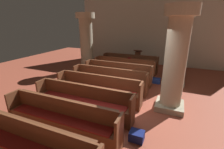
% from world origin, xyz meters
% --- Properties ---
extents(ground_plane, '(19.20, 19.20, 0.00)m').
position_xyz_m(ground_plane, '(0.00, 0.00, 0.00)').
color(ground_plane, '#9E4733').
extents(back_wall, '(10.00, 0.16, 4.50)m').
position_xyz_m(back_wall, '(0.00, 6.08, 2.25)').
color(back_wall, beige).
rests_on(back_wall, ground).
extents(pew_row_0, '(3.13, 0.47, 0.91)m').
position_xyz_m(pew_row_0, '(-0.97, 4.02, 0.49)').
color(pew_row_0, brown).
rests_on(pew_row_0, ground).
extents(pew_row_1, '(3.13, 0.46, 0.91)m').
position_xyz_m(pew_row_1, '(-0.97, 3.03, 0.49)').
color(pew_row_1, brown).
rests_on(pew_row_1, ground).
extents(pew_row_2, '(3.13, 0.46, 0.91)m').
position_xyz_m(pew_row_2, '(-0.97, 2.05, 0.49)').
color(pew_row_2, brown).
rests_on(pew_row_2, ground).
extents(pew_row_3, '(3.13, 0.47, 0.91)m').
position_xyz_m(pew_row_3, '(-0.97, 1.06, 0.49)').
color(pew_row_3, brown).
rests_on(pew_row_3, ground).
extents(pew_row_4, '(3.13, 0.46, 0.91)m').
position_xyz_m(pew_row_4, '(-0.97, 0.08, 0.49)').
color(pew_row_4, brown).
rests_on(pew_row_4, ground).
extents(pew_row_5, '(3.13, 0.46, 0.91)m').
position_xyz_m(pew_row_5, '(-0.97, -0.90, 0.49)').
color(pew_row_5, brown).
rests_on(pew_row_5, ground).
extents(pew_row_6, '(3.13, 0.47, 0.91)m').
position_xyz_m(pew_row_6, '(-0.97, -1.89, 0.49)').
color(pew_row_6, brown).
rests_on(pew_row_6, ground).
extents(pew_row_7, '(3.13, 0.46, 0.91)m').
position_xyz_m(pew_row_7, '(-0.97, -2.87, 0.49)').
color(pew_row_7, brown).
rests_on(pew_row_7, ground).
extents(pillar_aisle_side, '(1.02, 1.02, 3.15)m').
position_xyz_m(pillar_aisle_side, '(1.44, 2.93, 1.64)').
color(pillar_aisle_side, tan).
rests_on(pillar_aisle_side, ground).
extents(pillar_far_side, '(1.02, 1.02, 3.15)m').
position_xyz_m(pillar_far_side, '(-3.32, 3.29, 1.64)').
color(pillar_far_side, tan).
rests_on(pillar_far_side, ground).
extents(pillar_aisle_rear, '(0.93, 0.93, 3.15)m').
position_xyz_m(pillar_aisle_rear, '(1.44, 0.50, 1.64)').
color(pillar_aisle_rear, tan).
rests_on(pillar_aisle_rear, ground).
extents(lectern, '(0.48, 0.45, 1.08)m').
position_xyz_m(lectern, '(-0.75, 4.94, 0.45)').
color(lectern, '#562B1A').
rests_on(lectern, ground).
extents(hymn_book, '(0.16, 0.18, 0.03)m').
position_xyz_m(hymn_book, '(-0.77, 3.23, 0.92)').
color(hymn_book, maroon).
rests_on(hymn_book, pew_row_1).
extents(kneeler_box_blue, '(0.38, 0.31, 0.21)m').
position_xyz_m(kneeler_box_blue, '(0.72, 2.63, 0.11)').
color(kneeler_box_blue, navy).
rests_on(kneeler_box_blue, ground).
extents(kneeler_box_navy, '(0.34, 0.28, 0.23)m').
position_xyz_m(kneeler_box_navy, '(0.82, -1.36, 0.11)').
color(kneeler_box_navy, navy).
rests_on(kneeler_box_navy, ground).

